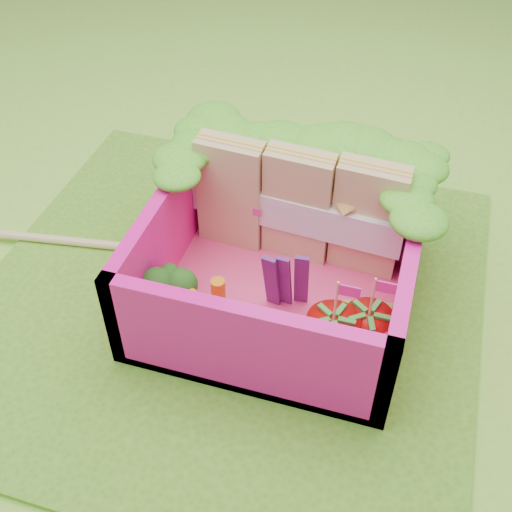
{
  "coord_description": "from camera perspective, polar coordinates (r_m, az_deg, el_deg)",
  "views": [
    {
      "loc": [
        0.82,
        -2.17,
        2.51
      ],
      "look_at": [
        0.13,
        0.09,
        0.28
      ],
      "focal_mm": 45.0,
      "sensor_mm": 36.0,
      "label": 1
    }
  ],
  "objects": [
    {
      "name": "ground",
      "position": [
        3.42,
        -2.56,
        -3.95
      ],
      "size": [
        14.0,
        14.0,
        0.0
      ],
      "primitive_type": "plane",
      "color": "#82D33B",
      "rests_on": "ground"
    },
    {
      "name": "placemat",
      "position": [
        3.41,
        -2.57,
        -3.78
      ],
      "size": [
        2.6,
        2.6,
        0.03
      ],
      "primitive_type": "cube",
      "color": "#579922",
      "rests_on": "ground"
    },
    {
      "name": "bento_floor",
      "position": [
        3.39,
        2.14,
        -3.22
      ],
      "size": [
        1.3,
        1.3,
        0.05
      ],
      "primitive_type": "cube",
      "color": "#EF3D79",
      "rests_on": "placemat"
    },
    {
      "name": "bento_box",
      "position": [
        3.21,
        2.26,
        -0.15
      ],
      "size": [
        1.3,
        1.3,
        0.55
      ],
      "color": "#FF159A",
      "rests_on": "placemat"
    },
    {
      "name": "lettuce_ruffle",
      "position": [
        3.38,
        4.67,
        9.51
      ],
      "size": [
        1.43,
        0.83,
        0.11
      ],
      "color": "#3B951B",
      "rests_on": "bento_box"
    },
    {
      "name": "sandwich_stack",
      "position": [
        3.39,
        3.82,
        4.47
      ],
      "size": [
        1.16,
        0.25,
        0.63
      ],
      "color": "tan",
      "rests_on": "bento_floor"
    },
    {
      "name": "broccoli",
      "position": [
        3.16,
        -7.48,
        -2.74
      ],
      "size": [
        0.32,
        0.32,
        0.25
      ],
      "color": "#61994A",
      "rests_on": "bento_floor"
    },
    {
      "name": "carrot_sticks",
      "position": [
        3.12,
        -4.42,
        -4.38
      ],
      "size": [
        0.19,
        0.14,
        0.28
      ],
      "color": "orange",
      "rests_on": "bento_floor"
    },
    {
      "name": "purple_wedges",
      "position": [
        3.14,
        2.65,
        -2.21
      ],
      "size": [
        0.21,
        0.08,
        0.38
      ],
      "color": "#501B5E",
      "rests_on": "bento_floor"
    },
    {
      "name": "strawberry_left",
      "position": [
        3.0,
        6.73,
        -7.09
      ],
      "size": [
        0.25,
        0.25,
        0.49
      ],
      "color": "red",
      "rests_on": "bento_floor"
    },
    {
      "name": "strawberry_right",
      "position": [
        3.06,
        9.78,
        -6.57
      ],
      "size": [
        0.23,
        0.23,
        0.47
      ],
      "color": "red",
      "rests_on": "bento_floor"
    },
    {
      "name": "snap_peas",
      "position": [
        3.16,
        8.24,
        -6.96
      ],
      "size": [
        0.59,
        0.56,
        0.05
      ],
      "color": "#60B739",
      "rests_on": "bento_floor"
    },
    {
      "name": "chopsticks",
      "position": [
        3.84,
        -16.58,
        1.32
      ],
      "size": [
        2.36,
        0.41,
        0.04
      ],
      "color": "#D4B674",
      "rests_on": "placemat"
    }
  ]
}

